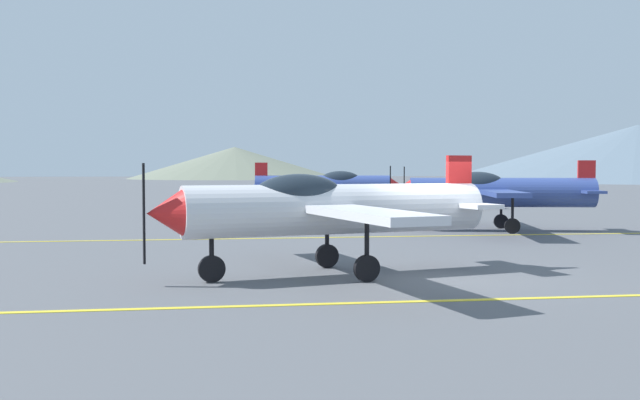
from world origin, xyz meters
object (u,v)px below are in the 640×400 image
Objects in this scene: airplane_mid at (493,191)px; car_sedan at (452,194)px; airplane_near at (325,208)px; airplane_far at (328,185)px.

airplane_mid is 2.03× the size of car_sedan.
car_sedan is at bearing 65.30° from airplane_near.
airplane_near is at bearing -114.70° from car_sedan.
airplane_far is at bearing 115.73° from airplane_mid.
airplane_mid reaches higher than car_sedan.
airplane_mid is at bearing 51.57° from airplane_near.
airplane_mid is at bearing -102.91° from car_sedan.
airplane_near is 12.64m from airplane_mid.
airplane_mid is (7.85, 9.90, 0.00)m from airplane_near.
airplane_mid is 14.68m from car_sedan.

